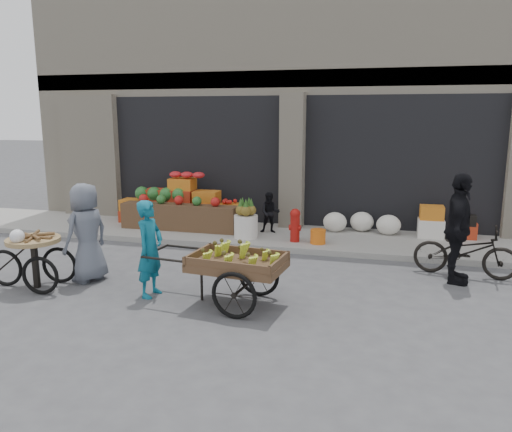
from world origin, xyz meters
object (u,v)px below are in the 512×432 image
(fire_hydrant, at_px, (295,224))
(vendor_grey, at_px, (86,233))
(banana_cart, at_px, (234,260))
(tricycle_cart, at_px, (34,254))
(vendor_woman, at_px, (150,249))
(orange_bucket, at_px, (318,236))
(cyclist, at_px, (458,229))
(seated_person, at_px, (270,213))
(pineapple_bin, at_px, (246,227))
(bicycle, at_px, (465,251))

(fire_hydrant, xyz_separation_m, vendor_grey, (-2.99, -3.06, 0.33))
(banana_cart, xyz_separation_m, tricycle_cart, (-3.35, -0.11, -0.13))
(vendor_woman, distance_m, tricycle_cart, 2.00)
(fire_hydrant, xyz_separation_m, orange_bucket, (0.50, -0.05, -0.23))
(orange_bucket, height_order, vendor_woman, vendor_woman)
(tricycle_cart, relative_size, cyclist, 0.78)
(orange_bucket, distance_m, seated_person, 1.42)
(pineapple_bin, relative_size, tricycle_cart, 0.36)
(pineapple_bin, bearing_deg, vendor_woman, -98.70)
(banana_cart, xyz_separation_m, cyclist, (3.28, 1.93, 0.23))
(pineapple_bin, height_order, vendor_woman, vendor_woman)
(vendor_grey, bearing_deg, fire_hydrant, 154.33)
(tricycle_cart, xyz_separation_m, cyclist, (6.64, 2.04, 0.36))
(tricycle_cart, distance_m, cyclist, 6.95)
(banana_cart, distance_m, vendor_woman, 1.38)
(pineapple_bin, height_order, fire_hydrant, fire_hydrant)
(vendor_woman, bearing_deg, cyclist, -63.08)
(banana_cart, relative_size, vendor_grey, 1.42)
(fire_hydrant, distance_m, banana_cart, 3.51)
(vendor_woman, bearing_deg, fire_hydrant, -20.42)
(pineapple_bin, xyz_separation_m, tricycle_cart, (-2.52, -3.66, 0.20))
(banana_cart, xyz_separation_m, vendor_grey, (-2.73, 0.43, 0.14))
(fire_hydrant, relative_size, orange_bucket, 2.22)
(pineapple_bin, height_order, seated_person, seated_person)
(banana_cart, relative_size, cyclist, 1.28)
(banana_cart, xyz_separation_m, vendor_woman, (-1.37, 0.05, 0.06))
(fire_hydrant, bearing_deg, seated_person, 137.12)
(tricycle_cart, distance_m, vendor_grey, 0.87)
(tricycle_cart, height_order, bicycle, tricycle_cart)
(fire_hydrant, relative_size, vendor_grey, 0.42)
(pineapple_bin, height_order, banana_cart, banana_cart)
(seated_person, distance_m, vendor_woman, 4.21)
(pineapple_bin, relative_size, cyclist, 0.28)
(pineapple_bin, distance_m, seated_person, 0.75)
(bicycle, bearing_deg, banana_cart, 132.02)
(vendor_woman, height_order, vendor_grey, vendor_grey)
(vendor_grey, height_order, bicycle, vendor_grey)
(orange_bucket, xyz_separation_m, bicycle, (2.72, -1.12, 0.18))
(orange_bucket, distance_m, vendor_woman, 4.04)
(vendor_woman, height_order, bicycle, vendor_woman)
(orange_bucket, height_order, banana_cart, banana_cart)
(orange_bucket, height_order, seated_person, seated_person)
(banana_cart, height_order, vendor_grey, vendor_grey)
(pineapple_bin, relative_size, fire_hydrant, 0.73)
(tricycle_cart, height_order, vendor_grey, vendor_grey)
(pineapple_bin, xyz_separation_m, bicycle, (4.32, -1.22, 0.08))
(seated_person, bearing_deg, banana_cart, -93.97)
(fire_hydrant, xyz_separation_m, seated_person, (-0.70, 0.65, 0.08))
(fire_hydrant, distance_m, orange_bucket, 0.55)
(banana_cart, height_order, cyclist, cyclist)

